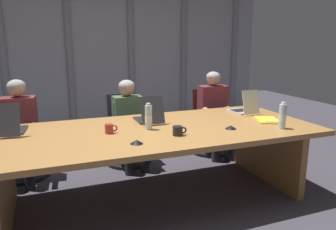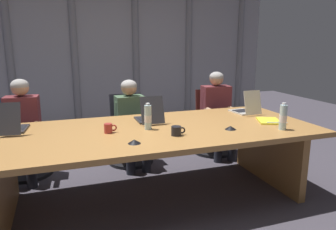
# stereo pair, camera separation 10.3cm
# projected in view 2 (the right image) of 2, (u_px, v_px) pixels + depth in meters

# --- Properties ---
(ground_plane) EXTENTS (11.91, 11.91, 0.00)m
(ground_plane) POSITION_uv_depth(u_px,v_px,m) (154.00, 198.00, 3.30)
(ground_plane) COLOR #47424C
(conference_table) EXTENTS (3.24, 1.36, 0.75)m
(conference_table) POSITION_uv_depth(u_px,v_px,m) (154.00, 144.00, 3.17)
(conference_table) COLOR #B77F42
(conference_table) RESTS_ON ground_plane
(curtain_backdrop) EXTENTS (5.96, 0.17, 2.98)m
(curtain_backdrop) POSITION_uv_depth(u_px,v_px,m) (108.00, 47.00, 5.47)
(curtain_backdrop) COLOR #9999A0
(curtain_backdrop) RESTS_ON ground_plane
(laptop_left_end) EXTENTS (0.27, 0.44, 0.30)m
(laptop_left_end) POSITION_uv_depth(u_px,v_px,m) (12.00, 126.00, 3.01)
(laptop_left_end) COLOR #2D2D33
(laptop_left_end) RESTS_ON conference_table
(laptop_left_mid) EXTENTS (0.25, 0.41, 0.29)m
(laptop_left_mid) POSITION_uv_depth(u_px,v_px,m) (149.00, 117.00, 3.40)
(laptop_left_mid) COLOR #2D2D33
(laptop_left_mid) RESTS_ON conference_table
(laptop_center) EXTENTS (0.25, 0.38, 0.29)m
(laptop_center) POSITION_uv_depth(u_px,v_px,m) (246.00, 109.00, 3.79)
(laptop_center) COLOR beige
(laptop_center) RESTS_ON conference_table
(office_chair_left_end) EXTENTS (0.60, 0.61, 0.93)m
(office_chair_left_end) POSITION_uv_depth(u_px,v_px,m) (25.00, 146.00, 3.87)
(office_chair_left_end) COLOR navy
(office_chair_left_end) RESTS_ON ground_plane
(office_chair_left_mid) EXTENTS (0.60, 0.60, 0.90)m
(office_chair_left_mid) POSITION_uv_depth(u_px,v_px,m) (130.00, 137.00, 4.29)
(office_chair_left_mid) COLOR #2D2D38
(office_chair_left_mid) RESTS_ON ground_plane
(office_chair_center) EXTENTS (0.60, 0.61, 0.90)m
(office_chair_center) POSITION_uv_depth(u_px,v_px,m) (213.00, 129.00, 4.69)
(office_chair_center) COLOR #511E19
(office_chair_center) RESTS_ON ground_plane
(person_left_end) EXTENTS (0.42, 0.57, 1.17)m
(person_left_end) POSITION_uv_depth(u_px,v_px,m) (22.00, 124.00, 3.67)
(person_left_end) COLOR brown
(person_left_end) RESTS_ON ground_plane
(person_left_mid) EXTENTS (0.38, 0.56, 1.11)m
(person_left_mid) POSITION_uv_depth(u_px,v_px,m) (131.00, 118.00, 4.08)
(person_left_mid) COLOR #4C6B4C
(person_left_mid) RESTS_ON ground_plane
(person_center) EXTENTS (0.43, 0.57, 1.18)m
(person_center) POSITION_uv_depth(u_px,v_px,m) (218.00, 109.00, 4.47)
(person_center) COLOR brown
(person_center) RESTS_ON ground_plane
(water_bottle_primary) EXTENTS (0.07, 0.07, 0.26)m
(water_bottle_primary) POSITION_uv_depth(u_px,v_px,m) (148.00, 117.00, 3.09)
(water_bottle_primary) COLOR silver
(water_bottle_primary) RESTS_ON conference_table
(water_bottle_secondary) EXTENTS (0.07, 0.07, 0.26)m
(water_bottle_secondary) POSITION_uv_depth(u_px,v_px,m) (283.00, 117.00, 3.08)
(water_bottle_secondary) COLOR silver
(water_bottle_secondary) RESTS_ON conference_table
(coffee_mug_near) EXTENTS (0.13, 0.09, 0.09)m
(coffee_mug_near) POSITION_uv_depth(u_px,v_px,m) (177.00, 131.00, 2.90)
(coffee_mug_near) COLOR black
(coffee_mug_near) RESTS_ON conference_table
(coffee_mug_far) EXTENTS (0.12, 0.08, 0.09)m
(coffee_mug_far) POSITION_uv_depth(u_px,v_px,m) (109.00, 128.00, 2.98)
(coffee_mug_far) COLOR #B2332D
(coffee_mug_far) RESTS_ON conference_table
(conference_mic_left_side) EXTENTS (0.11, 0.11, 0.03)m
(conference_mic_left_side) POSITION_uv_depth(u_px,v_px,m) (231.00, 128.00, 3.10)
(conference_mic_left_side) COLOR black
(conference_mic_left_side) RESTS_ON conference_table
(conference_mic_middle) EXTENTS (0.11, 0.11, 0.03)m
(conference_mic_middle) POSITION_uv_depth(u_px,v_px,m) (134.00, 141.00, 2.67)
(conference_mic_middle) COLOR black
(conference_mic_middle) RESTS_ON conference_table
(spiral_notepad) EXTENTS (0.32, 0.37, 0.03)m
(spiral_notepad) POSITION_uv_depth(u_px,v_px,m) (269.00, 121.00, 3.41)
(spiral_notepad) COLOR yellow
(spiral_notepad) RESTS_ON conference_table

